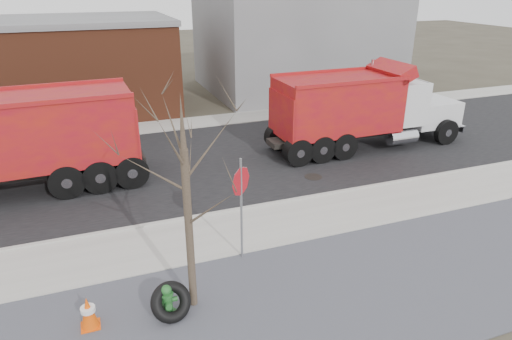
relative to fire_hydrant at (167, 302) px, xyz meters
name	(u,v)px	position (x,y,z in m)	size (l,w,h in m)	color
ground	(275,229)	(3.85, 2.79, -0.39)	(120.00, 120.00, 0.00)	#383328
gravel_verge	(329,296)	(3.85, -0.71, -0.38)	(60.00, 5.00, 0.03)	slate
sidewalk	(272,225)	(3.85, 3.04, -0.36)	(60.00, 2.50, 0.06)	#9E9B93
curb	(257,206)	(3.85, 4.34, -0.34)	(60.00, 0.15, 0.11)	#9E9B93
road	(218,160)	(3.85, 9.09, -0.38)	(60.00, 9.40, 0.02)	black
far_sidewalk	(189,123)	(3.85, 14.79, -0.36)	(60.00, 2.00, 0.06)	#9E9B93
building_grey	(295,30)	(12.85, 20.79, 3.61)	(12.00, 10.00, 8.00)	gray
bare_tree	(186,180)	(0.65, 0.19, 2.90)	(3.20, 3.20, 5.20)	#382D23
fire_hydrant	(167,302)	(0.00, 0.00, 0.00)	(0.47, 0.46, 0.85)	#276733
truck_tire	(171,302)	(0.08, -0.06, 0.03)	(1.12, 0.98, 0.93)	black
stop_sign	(241,192)	(2.39, 1.69, 1.64)	(0.65, 0.53, 3.00)	gray
traffic_cone_far	(88,313)	(-1.71, 0.24, 0.01)	(0.42, 0.42, 0.81)	#F34F07
dump_truck_red_a	(361,107)	(10.40, 8.42, 1.54)	(9.46, 2.66, 3.79)	black
dump_truck_red_b	(13,139)	(-3.74, 8.56, 1.65)	(9.67, 3.07, 4.01)	black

